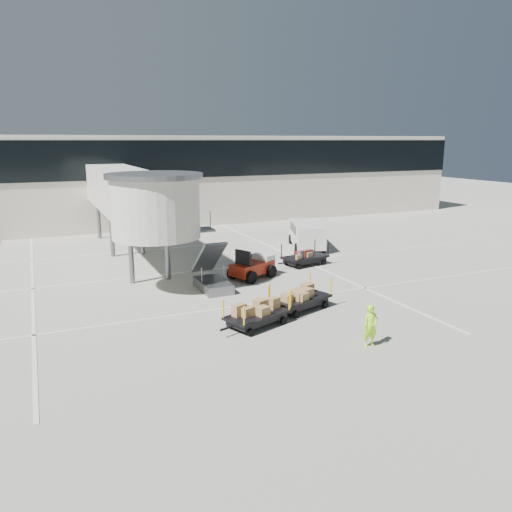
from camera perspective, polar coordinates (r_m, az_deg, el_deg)
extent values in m
plane|color=#B5B1A2|center=(22.26, 2.79, -6.89)|extent=(140.00, 140.00, 0.00)
cube|color=silver|center=(23.96, 0.63, -5.38)|extent=(40.00, 0.15, 0.02)
cube|color=silver|center=(30.20, -4.90, -1.51)|extent=(40.00, 0.15, 0.02)
cube|color=silver|center=(36.72, -8.49, 1.02)|extent=(40.00, 0.15, 0.02)
cube|color=silver|center=(33.44, 4.28, -0.06)|extent=(0.15, 30.00, 0.02)
cube|color=silver|center=(29.65, -24.17, -2.92)|extent=(0.15, 30.00, 0.02)
cube|color=beige|center=(49.70, -13.07, 8.61)|extent=(64.00, 12.00, 8.00)
cube|color=black|center=(43.67, -11.63, 10.74)|extent=(64.00, 0.12, 3.20)
cube|color=beige|center=(34.25, -14.78, 7.14)|extent=(3.00, 18.00, 2.80)
cylinder|color=beige|center=(25.47, -11.41, 5.39)|extent=(4.40, 4.40, 3.00)
cylinder|color=slate|center=(25.31, -11.57, 8.98)|extent=(4.80, 4.80, 0.25)
cylinder|color=slate|center=(27.72, -14.08, -0.13)|extent=(0.28, 0.28, 2.90)
cylinder|color=slate|center=(28.11, -10.07, 0.25)|extent=(0.28, 0.28, 2.90)
cylinder|color=slate|center=(34.50, -16.14, 2.31)|extent=(0.28, 0.28, 2.90)
cylinder|color=slate|center=(34.82, -12.89, 2.59)|extent=(0.28, 0.28, 2.90)
cylinder|color=slate|center=(41.36, -17.53, 3.94)|extent=(0.28, 0.28, 2.90)
cylinder|color=slate|center=(41.62, -14.80, 4.17)|extent=(0.28, 0.28, 2.90)
cube|color=slate|center=(26.05, -4.93, -3.35)|extent=(1.40, 2.60, 0.50)
cube|color=slate|center=(26.26, -5.41, -0.18)|extent=(1.20, 2.60, 2.06)
cube|color=slate|center=(27.31, -6.41, 2.99)|extent=(1.40, 1.20, 0.12)
cube|color=maroon|center=(28.08, -0.45, -1.36)|extent=(2.86, 2.21, 0.65)
cube|color=silver|center=(28.69, 0.83, -0.16)|extent=(1.18, 1.39, 0.38)
cube|color=black|center=(27.38, -1.50, -0.35)|extent=(0.57, 1.03, 0.97)
cylinder|color=black|center=(27.08, -0.55, -2.45)|extent=(0.74, 0.53, 0.69)
cylinder|color=black|center=(27.99, -2.69, -1.94)|extent=(0.74, 0.53, 0.69)
cylinder|color=black|center=(28.34, 1.77, -1.75)|extent=(0.74, 0.53, 0.69)
cylinder|color=black|center=(29.22, -0.35, -1.28)|extent=(0.74, 0.53, 0.69)
cube|color=black|center=(31.15, 5.63, -0.11)|extent=(3.06, 1.94, 0.11)
cube|color=black|center=(31.19, 5.62, -0.41)|extent=(2.74, 1.67, 0.24)
cube|color=black|center=(30.10, 3.09, -0.81)|extent=(0.66, 0.20, 0.08)
cylinder|color=black|center=(30.14, 4.96, -1.25)|extent=(0.34, 0.19, 0.32)
cylinder|color=black|center=(31.09, 3.46, -0.77)|extent=(0.34, 0.19, 0.32)
cylinder|color=black|center=(31.41, 7.75, -0.72)|extent=(0.34, 0.19, 0.32)
cylinder|color=black|center=(32.33, 6.22, -0.28)|extent=(0.34, 0.19, 0.32)
cylinder|color=black|center=(29.72, 4.45, 0.12)|extent=(0.07, 0.07, 0.85)
cylinder|color=black|center=(30.69, 2.94, 0.56)|extent=(0.07, 0.07, 0.85)
cylinder|color=black|center=(31.48, 8.29, 0.76)|extent=(0.07, 0.07, 0.85)
cylinder|color=black|center=(32.40, 6.74, 1.15)|extent=(0.07, 0.07, 0.85)
cube|color=#4F4E53|center=(31.11, 5.51, 0.28)|extent=(0.57, 0.43, 0.31)
cube|color=#4F4E53|center=(30.74, 4.42, 0.08)|extent=(0.53, 0.38, 0.24)
cube|color=#4F4E53|center=(30.94, 4.85, 0.30)|extent=(0.43, 0.32, 0.39)
cube|color=#4F4E53|center=(30.49, 5.17, 0.05)|extent=(0.40, 0.39, 0.33)
cube|color=#4F4E53|center=(30.57, 5.56, 0.07)|extent=(0.50, 0.41, 0.33)
cube|color=olive|center=(31.44, 5.91, 0.46)|extent=(0.46, 0.35, 0.37)
cube|color=#4F4E53|center=(31.02, 4.93, 0.32)|extent=(0.47, 0.40, 0.38)
cube|color=black|center=(23.03, 5.12, -4.85)|extent=(3.18, 2.29, 0.11)
cube|color=black|center=(23.09, 5.11, -5.26)|extent=(2.84, 1.99, 0.24)
cube|color=black|center=(21.86, 1.99, -6.20)|extent=(0.66, 0.29, 0.08)
cylinder|color=black|center=(22.04, 4.60, -6.68)|extent=(0.35, 0.23, 0.32)
cylinder|color=black|center=(22.87, 2.20, -5.90)|extent=(0.35, 0.23, 0.32)
cylinder|color=black|center=(23.48, 7.92, -5.51)|extent=(0.35, 0.23, 0.32)
cylinder|color=black|center=(24.27, 5.56, -4.82)|extent=(0.35, 0.23, 0.32)
cylinder|color=#F8B10D|center=(21.52, 3.96, -4.93)|extent=(0.07, 0.07, 0.86)
cylinder|color=#F8B10D|center=(22.38, 1.55, -4.19)|extent=(0.07, 0.07, 0.86)
cylinder|color=#F8B10D|center=(23.52, 8.56, -3.47)|extent=(0.07, 0.07, 0.86)
cylinder|color=#F8B10D|center=(24.31, 6.18, -2.85)|extent=(0.07, 0.07, 0.86)
cube|color=#9C794B|center=(22.58, 4.50, -4.59)|extent=(0.65, 0.58, 0.35)
cube|color=#9C794B|center=(22.61, 3.32, -4.42)|extent=(0.69, 0.68, 0.45)
cube|color=#9C794B|center=(22.71, 5.23, -4.37)|extent=(0.64, 0.64, 0.45)
cube|color=#9C794B|center=(23.31, 5.31, -3.96)|extent=(0.55, 0.48, 0.41)
cube|color=#9C794B|center=(22.76, 4.10, -4.45)|extent=(0.59, 0.52, 0.34)
cube|color=#9C794B|center=(22.27, 4.09, -4.85)|extent=(0.70, 0.59, 0.34)
cube|color=black|center=(20.94, 0.12, -6.72)|extent=(3.05, 2.24, 0.11)
cube|color=black|center=(21.00, 0.12, -7.15)|extent=(2.72, 1.96, 0.23)
cube|color=black|center=(19.91, -3.39, -8.24)|extent=(0.63, 0.29, 0.07)
cylinder|color=black|center=(20.02, -0.61, -8.74)|extent=(0.34, 0.23, 0.31)
cylinder|color=black|center=(20.87, -2.98, -7.83)|extent=(0.34, 0.23, 0.31)
cylinder|color=black|center=(21.31, 3.15, -7.38)|extent=(0.34, 0.23, 0.31)
cylinder|color=black|center=(22.11, 0.78, -6.59)|extent=(0.34, 0.23, 0.31)
cylinder|color=#F8B10D|center=(19.52, -1.37, -6.94)|extent=(0.06, 0.06, 0.82)
cylinder|color=#F8B10D|center=(20.39, -3.76, -6.08)|extent=(0.06, 0.06, 0.82)
cylinder|color=#F8B10D|center=(21.31, 3.83, -5.23)|extent=(0.06, 0.06, 0.82)
cylinder|color=#F8B10D|center=(22.11, 1.44, -4.52)|extent=(0.06, 0.06, 0.82)
cube|color=#9C794B|center=(20.99, 1.34, -6.04)|extent=(0.69, 0.63, 0.33)
cube|color=#9C794B|center=(21.03, 0.49, -5.99)|extent=(0.68, 0.66, 0.33)
cube|color=#9C794B|center=(20.89, 1.87, -5.94)|extent=(0.56, 0.59, 0.47)
cube|color=#9C794B|center=(21.49, 0.81, -5.58)|extent=(0.56, 0.50, 0.33)
cube|color=#9C794B|center=(21.07, 1.03, -5.86)|extent=(0.69, 0.66, 0.40)
imported|color=#99EF19|center=(19.33, 12.96, -7.80)|extent=(0.62, 0.43, 1.64)
cube|color=silver|center=(36.11, 5.82, 2.56)|extent=(3.46, 5.13, 1.54)
cube|color=silver|center=(38.23, 5.28, 2.71)|extent=(1.91, 1.14, 0.89)
cube|color=black|center=(36.23, 5.78, 3.24)|extent=(2.86, 3.46, 0.61)
cylinder|color=black|center=(34.57, 4.68, 0.92)|extent=(0.46, 0.71, 0.67)
cylinder|color=black|center=(34.89, 7.74, 0.96)|extent=(0.46, 0.71, 0.67)
cylinder|color=black|center=(37.64, 3.98, 1.94)|extent=(0.46, 0.71, 0.67)
cylinder|color=black|center=(37.94, 6.80, 1.97)|extent=(0.46, 0.71, 0.67)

